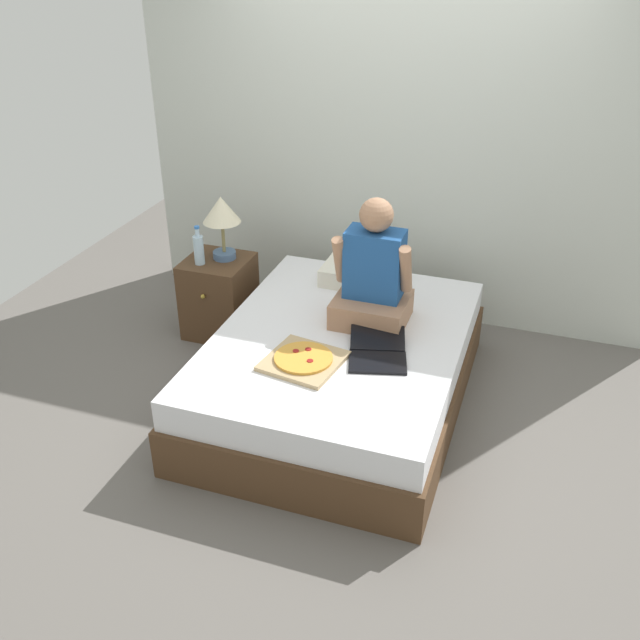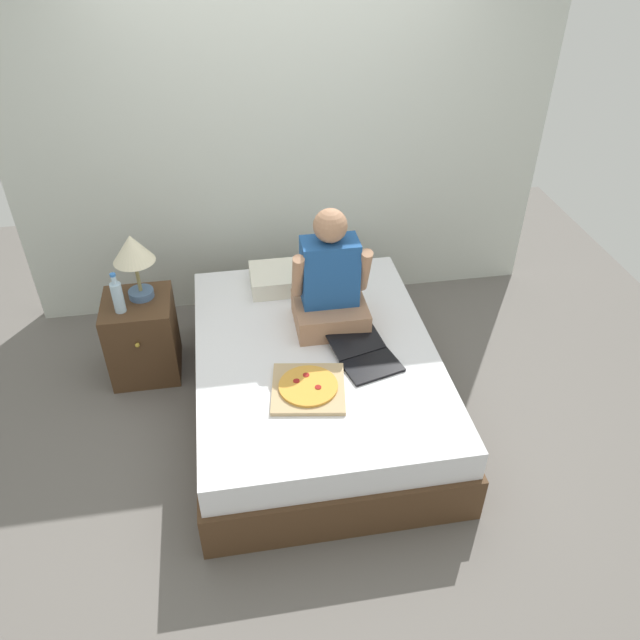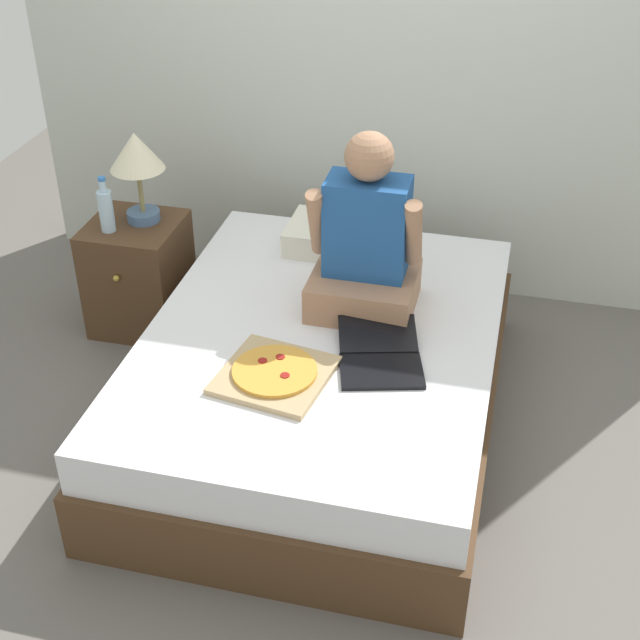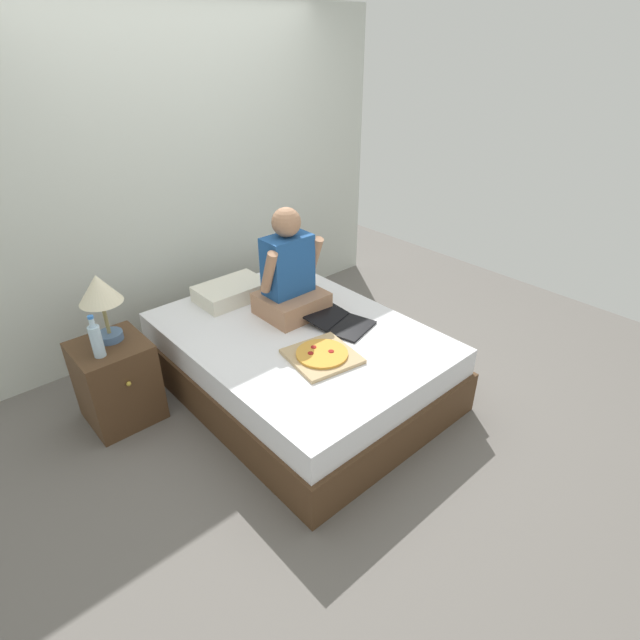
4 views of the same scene
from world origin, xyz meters
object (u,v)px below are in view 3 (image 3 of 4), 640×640
(bed, at_px, (322,378))
(nightstand_left, at_px, (139,274))
(person_seated, at_px, (366,246))
(pizza_box, at_px, (275,374))
(lamp_on_left_nightstand, at_px, (137,158))
(water_bottle, at_px, (106,209))
(laptop, at_px, (380,358))

(bed, height_order, nightstand_left, nightstand_left)
(person_seated, height_order, pizza_box, person_seated)
(nightstand_left, xyz_separation_m, person_seated, (1.21, -0.32, 0.49))
(bed, bearing_deg, pizza_box, -105.44)
(pizza_box, bearing_deg, lamp_on_left_nightstand, 134.37)
(water_bottle, bearing_deg, nightstand_left, 48.35)
(water_bottle, height_order, pizza_box, water_bottle)
(nightstand_left, height_order, water_bottle, water_bottle)
(bed, distance_m, pizza_box, 0.46)
(bed, relative_size, person_seated, 2.54)
(pizza_box, bearing_deg, nightstand_left, 137.09)
(water_bottle, bearing_deg, lamp_on_left_nightstand, 49.40)
(laptop, bearing_deg, nightstand_left, 152.02)
(lamp_on_left_nightstand, height_order, water_bottle, lamp_on_left_nightstand)
(bed, relative_size, pizza_box, 4.32)
(water_bottle, relative_size, laptop, 0.57)
(nightstand_left, bearing_deg, person_seated, -14.69)
(laptop, bearing_deg, water_bottle, 156.29)
(bed, distance_m, laptop, 0.42)
(laptop, height_order, pizza_box, laptop)
(nightstand_left, bearing_deg, bed, -27.25)
(person_seated, bearing_deg, nightstand_left, 165.31)
(water_bottle, distance_m, laptop, 1.58)
(person_seated, bearing_deg, water_bottle, 170.00)
(bed, xyz_separation_m, water_bottle, (-1.16, 0.47, 0.44))
(lamp_on_left_nightstand, distance_m, pizza_box, 1.40)
(nightstand_left, height_order, laptop, nightstand_left)
(bed, xyz_separation_m, laptop, (0.28, -0.16, 0.27))
(bed, distance_m, nightstand_left, 1.22)
(lamp_on_left_nightstand, distance_m, water_bottle, 0.28)
(bed, bearing_deg, lamp_on_left_nightstand, 149.77)
(bed, bearing_deg, water_bottle, 158.09)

